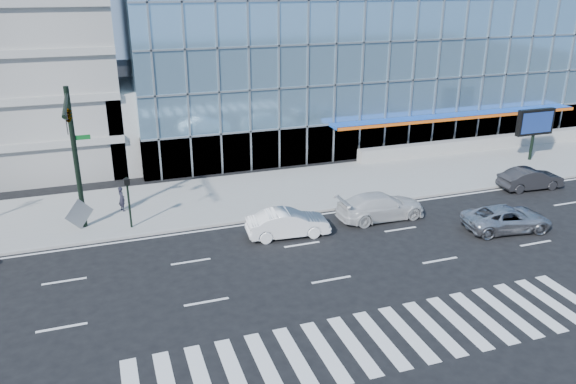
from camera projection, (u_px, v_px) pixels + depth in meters
name	position (u px, v px, depth m)	size (l,w,h in m)	color
ground	(302.00, 245.00, 30.17)	(160.00, 160.00, 0.00)	black
sidewalk	(260.00, 193.00, 37.21)	(120.00, 8.00, 0.15)	gray
theatre_building	(344.00, 43.00, 54.76)	(42.00, 26.00, 15.00)	#76A4C4
ramp_block	(148.00, 123.00, 43.17)	(6.00, 8.00, 6.00)	gray
retaining_wall	(519.00, 139.00, 47.53)	(30.00, 0.80, 1.00)	gray
traffic_signal	(70.00, 130.00, 28.66)	(1.14, 5.74, 8.00)	black
ped_signal_post	(128.00, 195.00, 31.18)	(0.30, 0.33, 3.00)	black
marquee_sign	(535.00, 123.00, 42.87)	(3.20, 0.43, 4.00)	black
silver_suv	(507.00, 218.00, 31.71)	(2.31, 5.01, 1.39)	#B8B8BD
white_suv	(381.00, 206.00, 33.21)	(2.19, 5.39, 1.56)	silver
white_sedan	(288.00, 223.00, 30.95)	(1.60, 4.58, 1.51)	white
dark_sedan	(531.00, 179.00, 37.96)	(1.53, 4.38, 1.44)	black
pedestrian	(122.00, 199.00, 33.95)	(0.56, 0.37, 1.53)	black
tilted_panel	(79.00, 214.00, 31.39)	(1.30, 0.06, 1.30)	gray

